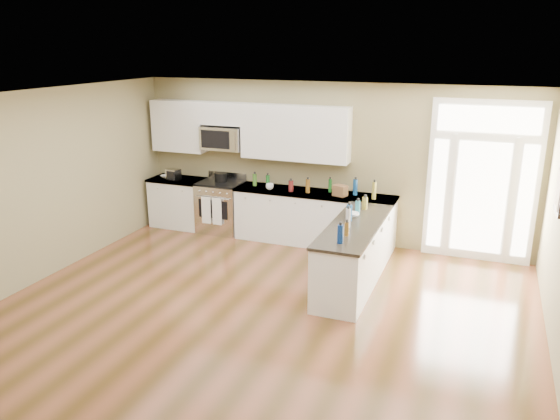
{
  "coord_description": "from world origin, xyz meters",
  "views": [
    {
      "loc": [
        2.6,
        -5.05,
        3.42
      ],
      "look_at": [
        -0.14,
        2.0,
        1.1
      ],
      "focal_mm": 35.0,
      "sensor_mm": 36.0,
      "label": 1
    }
  ],
  "objects_px": {
    "kitchen_range": "(221,207)",
    "stockpot": "(221,177)",
    "toaster_oven": "(174,174)",
    "peninsula_cabinet": "(354,257)"
  },
  "relations": [
    {
      "from": "kitchen_range",
      "to": "peninsula_cabinet",
      "type": "bearing_deg",
      "value": -26.53
    },
    {
      "from": "peninsula_cabinet",
      "to": "kitchen_range",
      "type": "bearing_deg",
      "value": 153.47
    },
    {
      "from": "kitchen_range",
      "to": "toaster_oven",
      "type": "height_order",
      "value": "toaster_oven"
    },
    {
      "from": "stockpot",
      "to": "toaster_oven",
      "type": "height_order",
      "value": "toaster_oven"
    },
    {
      "from": "peninsula_cabinet",
      "to": "toaster_oven",
      "type": "bearing_deg",
      "value": 160.68
    },
    {
      "from": "stockpot",
      "to": "peninsula_cabinet",
      "type": "bearing_deg",
      "value": -27.24
    },
    {
      "from": "toaster_oven",
      "to": "stockpot",
      "type": "bearing_deg",
      "value": 20.26
    },
    {
      "from": "stockpot",
      "to": "toaster_oven",
      "type": "relative_size",
      "value": 0.97
    },
    {
      "from": "peninsula_cabinet",
      "to": "stockpot",
      "type": "height_order",
      "value": "stockpot"
    },
    {
      "from": "kitchen_range",
      "to": "stockpot",
      "type": "relative_size",
      "value": 4.67
    }
  ]
}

